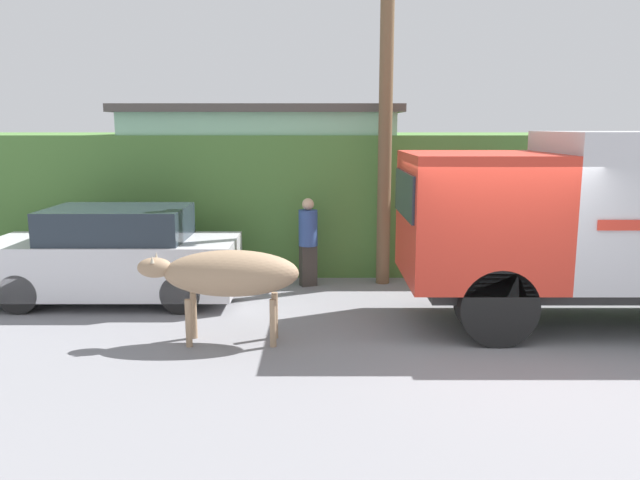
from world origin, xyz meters
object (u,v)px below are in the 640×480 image
parked_suv (113,256)px  utility_pole (384,103)px  pedestrian_on_hill (306,238)px  brown_cow (226,274)px

parked_suv → utility_pole: 5.63m
pedestrian_on_hill → utility_pole: (1.45, 0.21, 2.52)m
brown_cow → parked_suv: (-2.29, 2.15, -0.20)m
utility_pole → pedestrian_on_hill: bearing=-171.6°
pedestrian_on_hill → utility_pole: bearing=167.1°
parked_suv → pedestrian_on_hill: size_ratio=2.52×
parked_suv → brown_cow: bearing=-44.4°
parked_suv → utility_pole: size_ratio=0.64×
brown_cow → pedestrian_on_hill: size_ratio=1.33×
parked_suv → pedestrian_on_hill: pedestrian_on_hill is taller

